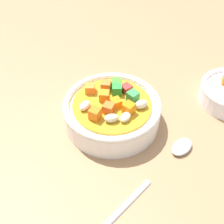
% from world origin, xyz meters
% --- Properties ---
extents(ground_plane, '(1.40, 1.40, 0.02)m').
position_xyz_m(ground_plane, '(0.00, 0.00, -0.01)').
color(ground_plane, '#9E754F').
extents(soup_bowl_main, '(0.15, 0.15, 0.06)m').
position_xyz_m(soup_bowl_main, '(0.00, 0.00, 0.02)').
color(soup_bowl_main, white).
rests_on(soup_bowl_main, ground_plane).
extents(spoon, '(0.04, 0.25, 0.01)m').
position_xyz_m(spoon, '(0.11, -0.06, 0.00)').
color(spoon, silver).
rests_on(spoon, ground_plane).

